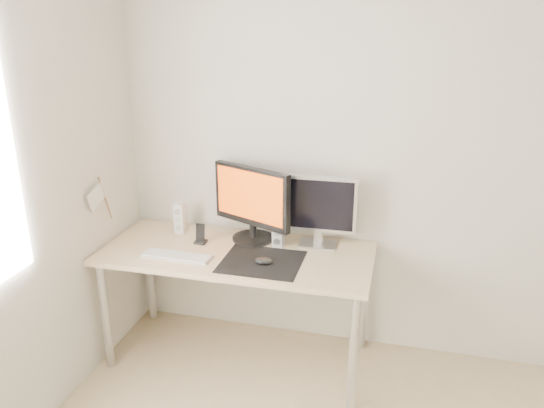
{
  "coord_description": "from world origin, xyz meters",
  "views": [
    {
      "loc": [
        -0.01,
        -1.34,
        2.03
      ],
      "look_at": [
        -0.74,
        1.47,
        1.01
      ],
      "focal_mm": 35.0,
      "sensor_mm": 36.0,
      "label": 1
    }
  ],
  "objects_px": {
    "phone_dock": "(201,237)",
    "mouse": "(264,261)",
    "speaker_left": "(180,218)",
    "desk": "(237,263)",
    "keyboard": "(177,256)",
    "main_monitor": "(252,201)",
    "speaker_right": "(278,231)",
    "second_monitor": "(319,208)"
  },
  "relations": [
    {
      "from": "second_monitor",
      "to": "speaker_left",
      "type": "xyz_separation_m",
      "value": [
        -0.89,
        -0.02,
        -0.14
      ]
    },
    {
      "from": "speaker_right",
      "to": "keyboard",
      "type": "height_order",
      "value": "speaker_right"
    },
    {
      "from": "desk",
      "to": "speaker_right",
      "type": "bearing_deg",
      "value": 31.79
    },
    {
      "from": "mouse",
      "to": "speaker_left",
      "type": "height_order",
      "value": "speaker_left"
    },
    {
      "from": "second_monitor",
      "to": "phone_dock",
      "type": "height_order",
      "value": "second_monitor"
    },
    {
      "from": "second_monitor",
      "to": "speaker_right",
      "type": "bearing_deg",
      "value": -163.21
    },
    {
      "from": "desk",
      "to": "main_monitor",
      "type": "bearing_deg",
      "value": 77.27
    },
    {
      "from": "mouse",
      "to": "desk",
      "type": "height_order",
      "value": "mouse"
    },
    {
      "from": "desk",
      "to": "keyboard",
      "type": "xyz_separation_m",
      "value": [
        -0.31,
        -0.17,
        0.09
      ]
    },
    {
      "from": "mouse",
      "to": "speaker_left",
      "type": "xyz_separation_m",
      "value": [
        -0.64,
        0.32,
        0.08
      ]
    },
    {
      "from": "speaker_right",
      "to": "phone_dock",
      "type": "bearing_deg",
      "value": -170.69
    },
    {
      "from": "mouse",
      "to": "second_monitor",
      "type": "distance_m",
      "value": 0.48
    },
    {
      "from": "desk",
      "to": "speaker_right",
      "type": "height_order",
      "value": "speaker_right"
    },
    {
      "from": "speaker_left",
      "to": "speaker_right",
      "type": "xyz_separation_m",
      "value": [
        0.66,
        -0.05,
        0.0
      ]
    },
    {
      "from": "main_monitor",
      "to": "speaker_left",
      "type": "distance_m",
      "value": 0.5
    },
    {
      "from": "desk",
      "to": "main_monitor",
      "type": "relative_size",
      "value": 3.06
    },
    {
      "from": "desk",
      "to": "keyboard",
      "type": "bearing_deg",
      "value": -151.57
    },
    {
      "from": "second_monitor",
      "to": "phone_dock",
      "type": "xyz_separation_m",
      "value": [
        -0.7,
        -0.15,
        -0.2
      ]
    },
    {
      "from": "keyboard",
      "to": "phone_dock",
      "type": "height_order",
      "value": "phone_dock"
    },
    {
      "from": "main_monitor",
      "to": "speaker_left",
      "type": "relative_size",
      "value": 2.64
    },
    {
      "from": "desk",
      "to": "phone_dock",
      "type": "bearing_deg",
      "value": 166.74
    },
    {
      "from": "phone_dock",
      "to": "mouse",
      "type": "bearing_deg",
      "value": -23.22
    },
    {
      "from": "main_monitor",
      "to": "speaker_right",
      "type": "height_order",
      "value": "main_monitor"
    },
    {
      "from": "phone_dock",
      "to": "speaker_left",
      "type": "bearing_deg",
      "value": 145.1
    },
    {
      "from": "speaker_right",
      "to": "keyboard",
      "type": "relative_size",
      "value": 0.47
    },
    {
      "from": "speaker_right",
      "to": "keyboard",
      "type": "bearing_deg",
      "value": -150.15
    },
    {
      "from": "second_monitor",
      "to": "mouse",
      "type": "bearing_deg",
      "value": -125.96
    },
    {
      "from": "speaker_right",
      "to": "phone_dock",
      "type": "xyz_separation_m",
      "value": [
        -0.47,
        -0.08,
        -0.06
      ]
    },
    {
      "from": "keyboard",
      "to": "phone_dock",
      "type": "bearing_deg",
      "value": 75.44
    },
    {
      "from": "speaker_right",
      "to": "desk",
      "type": "bearing_deg",
      "value": -148.21
    },
    {
      "from": "mouse",
      "to": "keyboard",
      "type": "xyz_separation_m",
      "value": [
        -0.51,
        -0.03,
        -0.01
      ]
    },
    {
      "from": "speaker_right",
      "to": "mouse",
      "type": "bearing_deg",
      "value": -93.57
    },
    {
      "from": "phone_dock",
      "to": "desk",
      "type": "bearing_deg",
      "value": -13.26
    },
    {
      "from": "speaker_left",
      "to": "mouse",
      "type": "bearing_deg",
      "value": -26.89
    },
    {
      "from": "mouse",
      "to": "main_monitor",
      "type": "xyz_separation_m",
      "value": [
        -0.16,
        0.32,
        0.23
      ]
    },
    {
      "from": "speaker_left",
      "to": "speaker_right",
      "type": "height_order",
      "value": "same"
    },
    {
      "from": "phone_dock",
      "to": "keyboard",
      "type": "bearing_deg",
      "value": -104.56
    },
    {
      "from": "mouse",
      "to": "second_monitor",
      "type": "xyz_separation_m",
      "value": [
        0.25,
        0.34,
        0.22
      ]
    },
    {
      "from": "mouse",
      "to": "phone_dock",
      "type": "height_order",
      "value": "phone_dock"
    },
    {
      "from": "main_monitor",
      "to": "speaker_right",
      "type": "relative_size",
      "value": 2.64
    },
    {
      "from": "mouse",
      "to": "desk",
      "type": "xyz_separation_m",
      "value": [
        -0.2,
        0.14,
        -0.1
      ]
    },
    {
      "from": "mouse",
      "to": "keyboard",
      "type": "relative_size",
      "value": 0.24
    }
  ]
}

